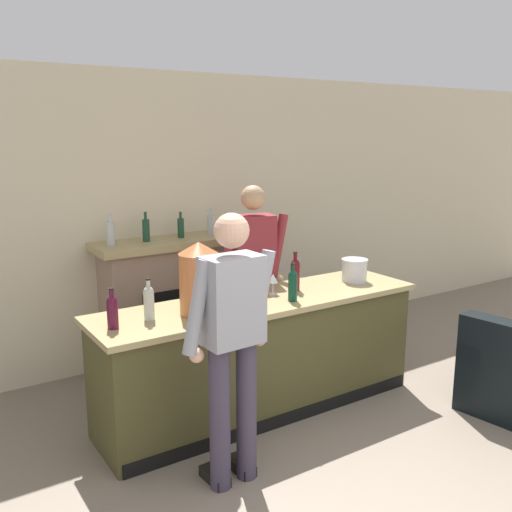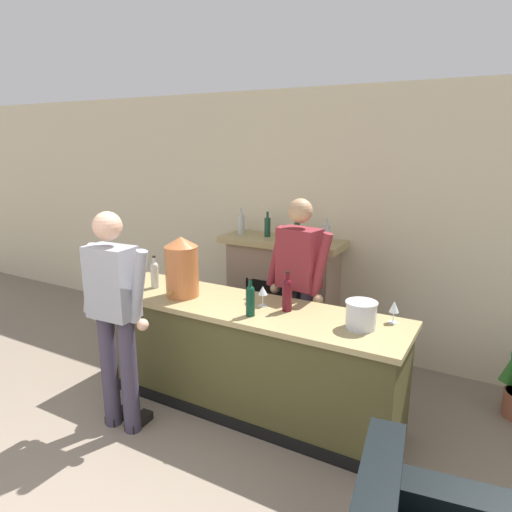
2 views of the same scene
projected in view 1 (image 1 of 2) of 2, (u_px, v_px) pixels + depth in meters
name	position (u px, v px, depth m)	size (l,w,h in m)	color
wall_back_panel	(165.00, 219.00, 5.49)	(12.00, 0.07, 2.75)	beige
bar_counter	(261.00, 355.00, 4.52)	(2.69, 0.70, 0.93)	#454121
fireplace_stone	(166.00, 302.00, 5.36)	(1.32, 0.52, 1.51)	gray
potted_plant_corner	(365.00, 303.00, 6.48)	(0.45, 0.46, 0.68)	#9F593F
person_customer	(232.00, 339.00, 3.46)	(0.66, 0.32, 1.74)	#3B3547
person_bartender	(253.00, 275.00, 4.97)	(0.65, 0.36, 1.75)	#40374A
copper_dispenser	(199.00, 278.00, 4.01)	(0.29, 0.32, 0.52)	#B86537
ice_bucket_steel	(354.00, 270.00, 4.93)	(0.23, 0.23, 0.20)	silver
wine_bottle_riesling_slim	(149.00, 302.00, 3.89)	(0.07, 0.07, 0.30)	#B2B6AE
wine_bottle_merlot_tall	(295.00, 273.00, 4.63)	(0.08, 0.08, 0.32)	#500E17
wine_bottle_port_short	(112.00, 310.00, 3.73)	(0.07, 0.07, 0.28)	#4A1027
wine_bottle_rose_blush	(293.00, 284.00, 4.34)	(0.07, 0.07, 0.30)	#0B3624
wine_glass_front_right	(353.00, 261.00, 5.19)	(0.07, 0.07, 0.17)	silver
wine_glass_mid_counter	(273.00, 279.00, 4.52)	(0.08, 0.08, 0.17)	silver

